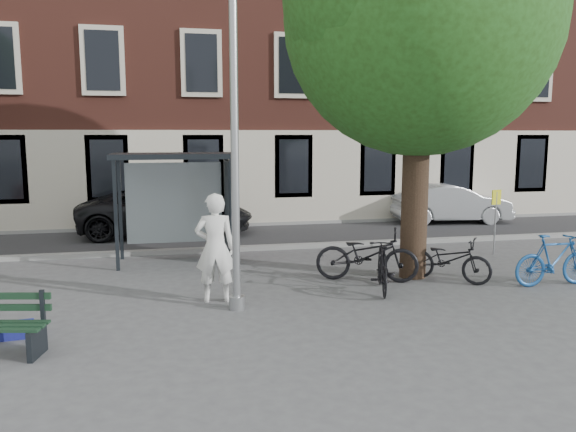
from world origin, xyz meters
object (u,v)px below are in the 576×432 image
at_px(bike_a, 367,255).
at_px(bus_shelter, 190,182).
at_px(bike_b, 555,260).
at_px(bike_c, 448,259).
at_px(notice_sign, 496,210).
at_px(car_dark, 166,211).
at_px(lamppost, 235,151).
at_px(painter, 215,248).
at_px(bike_d, 382,267).
at_px(car_silver, 450,204).

bearing_deg(bike_a, bus_shelter, 74.40).
distance_m(bike_a, bike_b, 3.78).
bearing_deg(bike_c, notice_sign, -5.89).
bearing_deg(bus_shelter, car_dark, 99.16).
distance_m(car_dark, notice_sign, 9.50).
distance_m(bike_b, notice_sign, 3.07).
xyz_separation_m(bike_c, car_dark, (-5.78, 6.92, 0.26)).
bearing_deg(bike_c, car_dark, 82.02).
height_order(bike_b, car_dark, car_dark).
height_order(bus_shelter, notice_sign, bus_shelter).
bearing_deg(lamppost, painter, 119.94).
bearing_deg(bike_b, bike_d, 84.32).
relative_size(car_silver, notice_sign, 2.44).
height_order(bus_shelter, bike_d, bus_shelter).
bearing_deg(lamppost, bike_a, 25.20).
distance_m(bike_a, notice_sign, 4.52).
relative_size(lamppost, notice_sign, 3.65).
relative_size(bike_b, car_silver, 0.44).
distance_m(bike_a, car_silver, 8.87).
distance_m(lamppost, car_silver, 12.02).
xyz_separation_m(painter, bike_c, (4.88, 0.43, -0.54)).
bearing_deg(car_dark, bike_b, -133.42).
xyz_separation_m(lamppost, painter, (-0.32, 0.56, -1.78)).
bearing_deg(bike_b, lamppost, 91.37).
xyz_separation_m(car_dark, car_silver, (9.69, 0.36, -0.06)).
distance_m(lamppost, bike_c, 5.20).
distance_m(lamppost, notice_sign, 7.86).
height_order(bike_c, car_silver, car_silver).
xyz_separation_m(bike_b, car_dark, (-7.72, 7.69, 0.19)).
bearing_deg(bike_d, lamppost, 26.53).
height_order(bus_shelter, painter, bus_shelter).
bearing_deg(car_dark, bike_c, -138.67).
bearing_deg(bike_d, bike_c, -148.63).
height_order(bus_shelter, bike_a, bus_shelter).
bearing_deg(bike_d, notice_sign, -130.97).
relative_size(bike_b, bike_d, 1.10).
distance_m(bike_a, car_dark, 7.74).
bearing_deg(car_silver, bike_b, 171.68).
xyz_separation_m(lamppost, car_silver, (8.47, 8.27, -2.11)).
relative_size(painter, bike_c, 1.12).
bearing_deg(lamppost, car_dark, 98.78).
xyz_separation_m(lamppost, notice_sign, (7.00, 3.18, -1.62)).
bearing_deg(painter, bus_shelter, -79.01).
bearing_deg(bike_b, bike_c, 67.88).
relative_size(lamppost, bike_b, 3.43).
relative_size(lamppost, bus_shelter, 2.14).
height_order(bus_shelter, car_dark, bus_shelter).
distance_m(bus_shelter, bike_d, 5.22).
bearing_deg(bus_shelter, lamppost, -81.57).
relative_size(bike_c, bike_d, 1.11).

